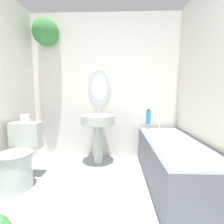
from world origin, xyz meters
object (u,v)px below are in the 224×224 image
Objects in this scene: bathtub at (173,161)px; toilet_paper_roll at (25,118)px; toilet at (18,160)px; pedestal_sink at (98,126)px; shampoo_bottle at (148,117)px.

bathtub is 1.92m from toilet_paper_roll.
pedestal_sink reaches higher than toilet.
pedestal_sink is at bearing -170.41° from shampoo_bottle.
toilet is 1.13m from pedestal_sink.
bathtub is 6.65× the size of shampoo_bottle.
bathtub is 14.51× the size of toilet_paper_roll.
toilet is 0.84× the size of pedestal_sink.
shampoo_bottle is at bearing 19.50° from toilet_paper_roll.
pedestal_sink is 0.82m from shampoo_bottle.
toilet_paper_roll is (-1.85, 0.09, 0.50)m from bathtub.
pedestal_sink is 0.54× the size of bathtub.
toilet_paper_roll is at bearing -152.33° from pedestal_sink.
toilet is 1.89m from shampoo_bottle.
toilet_paper_roll is at bearing 90.00° from toilet.
shampoo_bottle is (-0.18, 0.68, 0.44)m from bathtub.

